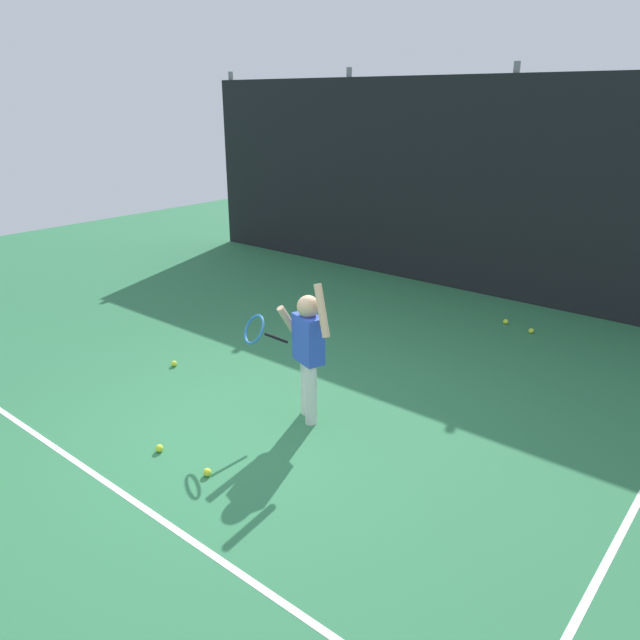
# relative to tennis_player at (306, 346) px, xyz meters

# --- Properties ---
(ground_plane) EXTENTS (20.00, 20.00, 0.00)m
(ground_plane) POSITION_rel_tennis_player_xyz_m (-0.26, -0.52, -0.73)
(ground_plane) COLOR #2D7247
(court_line_baseline) EXTENTS (9.00, 0.05, 0.00)m
(court_line_baseline) POSITION_rel_tennis_player_xyz_m (-0.26, -1.76, -0.72)
(court_line_baseline) COLOR white
(court_line_baseline) RESTS_ON ground
(court_line_sideline) EXTENTS (0.05, 9.00, 0.00)m
(court_line_sideline) POSITION_rel_tennis_player_xyz_m (2.72, 0.48, -0.72)
(court_line_sideline) COLOR white
(court_line_sideline) RESTS_ON ground
(back_fence_windscreen) EXTENTS (11.56, 0.08, 3.13)m
(back_fence_windscreen) POSITION_rel_tennis_player_xyz_m (-0.26, 4.62, 0.84)
(back_fence_windscreen) COLOR black
(back_fence_windscreen) RESTS_ON ground
(fence_post_0) EXTENTS (0.09, 0.09, 3.28)m
(fence_post_0) POSITION_rel_tennis_player_xyz_m (-5.89, 4.68, 0.91)
(fence_post_0) COLOR slate
(fence_post_0) RESTS_ON ground
(fence_post_1) EXTENTS (0.09, 0.09, 3.28)m
(fence_post_1) POSITION_rel_tennis_player_xyz_m (-3.08, 4.68, 0.91)
(fence_post_1) COLOR slate
(fence_post_1) RESTS_ON ground
(fence_post_2) EXTENTS (0.09, 0.09, 3.28)m
(fence_post_2) POSITION_rel_tennis_player_xyz_m (-0.26, 4.68, 0.91)
(fence_post_2) COLOR slate
(fence_post_2) RESTS_ON ground
(tennis_player) EXTENTS (0.84, 0.57, 1.35)m
(tennis_player) POSITION_rel_tennis_player_xyz_m (0.00, 0.00, 0.00)
(tennis_player) COLOR silver
(tennis_player) RESTS_ON ground
(tennis_ball_0) EXTENTS (0.07, 0.07, 0.07)m
(tennis_ball_0) POSITION_rel_tennis_player_xyz_m (-1.89, -0.07, -0.69)
(tennis_ball_0) COLOR #CCE033
(tennis_ball_0) RESTS_ON ground
(tennis_ball_2) EXTENTS (0.07, 0.07, 0.07)m
(tennis_ball_2) POSITION_rel_tennis_player_xyz_m (-0.59, -1.23, -0.69)
(tennis_ball_2) COLOR #CCE033
(tennis_ball_2) RESTS_ON ground
(tennis_ball_3) EXTENTS (0.07, 0.07, 0.07)m
(tennis_ball_3) POSITION_rel_tennis_player_xyz_m (0.41, 3.57, -0.69)
(tennis_ball_3) COLOR #CCE033
(tennis_ball_3) RESTS_ON ground
(tennis_ball_4) EXTENTS (0.07, 0.07, 0.07)m
(tennis_ball_4) POSITION_rel_tennis_player_xyz_m (-0.01, -1.20, -0.69)
(tennis_ball_4) COLOR #CCE033
(tennis_ball_4) RESTS_ON ground
(tennis_ball_5) EXTENTS (0.07, 0.07, 0.07)m
(tennis_ball_5) POSITION_rel_tennis_player_xyz_m (0.80, 3.45, -0.69)
(tennis_ball_5) COLOR #CCE033
(tennis_ball_5) RESTS_ON ground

